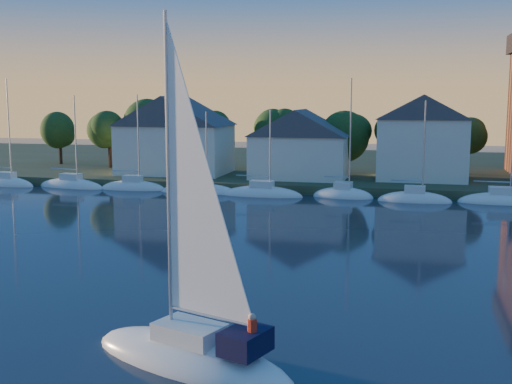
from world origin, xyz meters
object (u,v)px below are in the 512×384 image
(hero_sailboat, at_px, (193,349))
(clubhouse_east, at_px, (422,136))
(clubhouse_west, at_px, (175,134))
(clubhouse_centre, at_px, (300,143))

(hero_sailboat, bearing_deg, clubhouse_east, -79.76)
(clubhouse_west, height_order, clubhouse_centre, clubhouse_west)
(clubhouse_centre, relative_size, hero_sailboat, 0.78)
(clubhouse_east, distance_m, hero_sailboat, 55.03)
(clubhouse_centre, height_order, hero_sailboat, hero_sailboat)
(clubhouse_west, relative_size, hero_sailboat, 0.92)
(clubhouse_centre, bearing_deg, hero_sailboat, -85.00)
(clubhouse_west, distance_m, clubhouse_east, 30.02)
(clubhouse_west, distance_m, hero_sailboat, 57.03)
(clubhouse_centre, xyz_separation_m, hero_sailboat, (4.54, -51.94, -4.52))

